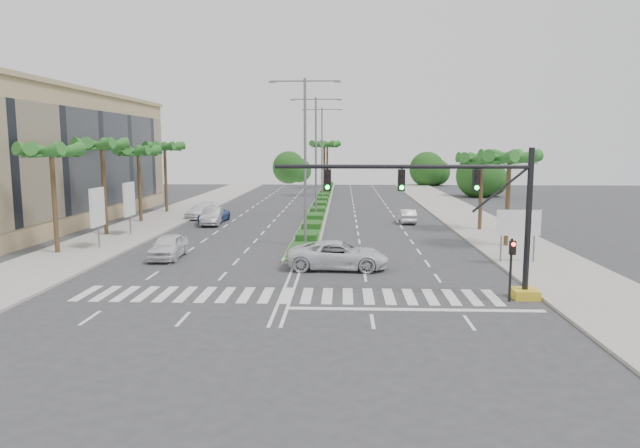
{
  "coord_description": "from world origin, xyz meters",
  "views": [
    {
      "loc": [
        2.75,
        -27.05,
        7.29
      ],
      "look_at": [
        1.48,
        4.0,
        3.0
      ],
      "focal_mm": 32.0,
      "sensor_mm": 36.0,
      "label": 1
    }
  ],
  "objects_px": {
    "car_parked_b": "(212,216)",
    "car_parked_c": "(214,215)",
    "car_right": "(408,216)",
    "car_parked_d": "(201,211)",
    "car_crossing": "(338,255)",
    "car_parked_a": "(168,246)"
  },
  "relations": [
    {
      "from": "car_parked_b",
      "to": "car_parked_c",
      "type": "bearing_deg",
      "value": 92.54
    },
    {
      "from": "car_right",
      "to": "car_parked_d",
      "type": "bearing_deg",
      "value": -6.45
    },
    {
      "from": "car_parked_d",
      "to": "car_crossing",
      "type": "height_order",
      "value": "car_crossing"
    },
    {
      "from": "car_parked_c",
      "to": "car_right",
      "type": "height_order",
      "value": "car_right"
    },
    {
      "from": "car_parked_a",
      "to": "car_parked_d",
      "type": "distance_m",
      "value": 20.96
    },
    {
      "from": "car_parked_d",
      "to": "car_parked_c",
      "type": "bearing_deg",
      "value": -49.84
    },
    {
      "from": "car_parked_c",
      "to": "car_crossing",
      "type": "relative_size",
      "value": 0.79
    },
    {
      "from": "car_parked_c",
      "to": "car_crossing",
      "type": "bearing_deg",
      "value": -55.78
    },
    {
      "from": "car_right",
      "to": "car_parked_c",
      "type": "bearing_deg",
      "value": 2.4
    },
    {
      "from": "car_parked_a",
      "to": "car_parked_d",
      "type": "bearing_deg",
      "value": 97.2
    },
    {
      "from": "car_crossing",
      "to": "car_right",
      "type": "bearing_deg",
      "value": -15.07
    },
    {
      "from": "car_parked_c",
      "to": "car_parked_b",
      "type": "bearing_deg",
      "value": -78.96
    },
    {
      "from": "car_parked_d",
      "to": "car_crossing",
      "type": "xyz_separation_m",
      "value": [
        14.11,
        -23.55,
        0.11
      ]
    },
    {
      "from": "car_parked_c",
      "to": "car_crossing",
      "type": "xyz_separation_m",
      "value": [
        12.1,
        -20.39,
        0.18
      ]
    },
    {
      "from": "car_parked_b",
      "to": "car_parked_d",
      "type": "relative_size",
      "value": 0.95
    },
    {
      "from": "car_parked_c",
      "to": "car_right",
      "type": "bearing_deg",
      "value": 4.35
    },
    {
      "from": "car_parked_a",
      "to": "car_parked_b",
      "type": "bearing_deg",
      "value": 91.76
    },
    {
      "from": "car_parked_d",
      "to": "car_right",
      "type": "distance_m",
      "value": 20.7
    },
    {
      "from": "car_crossing",
      "to": "car_parked_a",
      "type": "bearing_deg",
      "value": 77.94
    },
    {
      "from": "car_parked_a",
      "to": "car_parked_b",
      "type": "distance_m",
      "value": 15.89
    },
    {
      "from": "car_parked_c",
      "to": "car_right",
      "type": "distance_m",
      "value": 18.49
    },
    {
      "from": "car_crossing",
      "to": "car_parked_d",
      "type": "bearing_deg",
      "value": 33.03
    }
  ]
}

